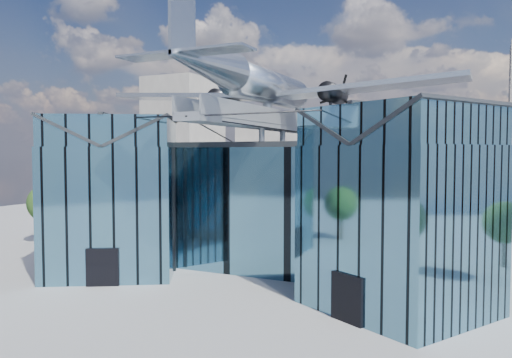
% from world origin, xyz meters
% --- Properties ---
extents(ground_plane, '(120.00, 120.00, 0.00)m').
position_xyz_m(ground_plane, '(0.00, 0.00, 0.00)').
color(ground_plane, gray).
extents(museum, '(32.88, 24.50, 17.60)m').
position_xyz_m(museum, '(0.00, 5.82, 5.54)').
color(museum, teal).
rests_on(museum, ground).
extents(bg_towers, '(77.00, 24.50, 26.00)m').
position_xyz_m(bg_towers, '(1.45, 50.49, 10.01)').
color(bg_towers, gray).
rests_on(bg_towers, ground).
extents(tree_side_w, '(3.95, 3.95, 5.92)m').
position_xyz_m(tree_side_w, '(-25.01, 5.65, 4.01)').
color(tree_side_w, '#362415').
rests_on(tree_side_w, ground).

